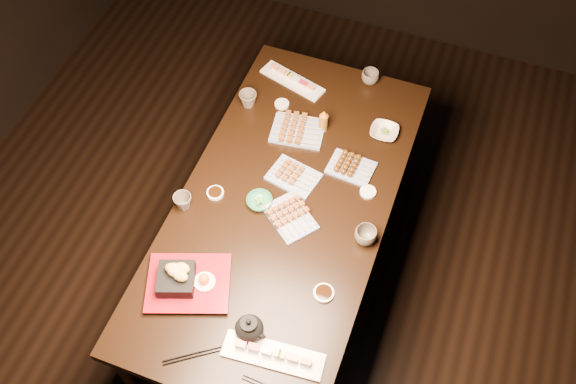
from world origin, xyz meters
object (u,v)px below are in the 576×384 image
object	(u,v)px
yakitori_plate_center	(294,174)
edamame_bowl_green	(259,202)
sushi_platter_far	(292,79)
teapot	(249,327)
teacup_far_left	(248,99)
tempura_tray	(187,279)
teacup_mid_right	(366,236)
dining_table	(284,246)
teacup_far_right	(370,77)
condiment_bottle	(324,120)
teacup_near_left	(183,202)
edamame_bowl_cream	(384,132)
yakitori_plate_right	(290,215)
yakitori_plate_left	(298,128)
sushi_platter_near	(273,354)

from	to	relation	value
yakitori_plate_center	edamame_bowl_green	size ratio (longest dim) A/B	1.90
sushi_platter_far	teapot	size ratio (longest dim) A/B	2.60
teacup_far_left	tempura_tray	bearing A→B (deg)	-81.71
edamame_bowl_green	teacup_mid_right	world-z (taller)	teacup_mid_right
dining_table	teapot	size ratio (longest dim) A/B	13.63
dining_table	teacup_far_right	size ratio (longest dim) A/B	20.64
tempura_tray	teapot	world-z (taller)	tempura_tray
teacup_mid_right	condiment_bottle	distance (m)	0.63
sushi_platter_far	teacup_near_left	distance (m)	0.89
tempura_tray	condiment_bottle	size ratio (longest dim) A/B	2.57
tempura_tray	teacup_far_left	distance (m)	0.99
teacup_far_right	teapot	distance (m)	1.44
teacup_mid_right	teacup_far_right	bearing A→B (deg)	104.97
dining_table	teacup_mid_right	size ratio (longest dim) A/B	18.99
edamame_bowl_cream	teacup_far_right	distance (m)	0.34
yakitori_plate_right	teapot	size ratio (longest dim) A/B	1.68
sushi_platter_far	teacup_far_right	size ratio (longest dim) A/B	3.94
dining_table	teapot	xyz separation A→B (m)	(0.08, -0.61, 0.43)
tempura_tray	sushi_platter_far	bearing A→B (deg)	69.88
sushi_platter_far	teacup_far_left	size ratio (longest dim) A/B	3.97
dining_table	teacup_mid_right	xyz separation A→B (m)	(0.39, -0.06, 0.41)
teapot	yakitori_plate_center	bearing A→B (deg)	113.58
teacup_far_left	teapot	xyz separation A→B (m)	(0.45, -1.08, 0.02)
sushi_platter_far	tempura_tray	distance (m)	1.21
dining_table	yakitori_plate_left	bearing A→B (deg)	104.72
sushi_platter_far	dining_table	bearing A→B (deg)	124.04
tempura_tray	teacup_far_right	distance (m)	1.39
teacup_far_left	teacup_mid_right	bearing A→B (deg)	-35.48
yakitori_plate_center	teacup_mid_right	distance (m)	0.44
sushi_platter_near	yakitori_plate_right	size ratio (longest dim) A/B	1.75
dining_table	yakitori_plate_center	size ratio (longest dim) A/B	8.22
teacup_far_right	teacup_far_left	bearing A→B (deg)	-145.25
yakitori_plate_right	yakitori_plate_left	distance (m)	0.48
teapot	condiment_bottle	size ratio (longest dim) A/B	1.03
yakitori_plate_center	tempura_tray	bearing A→B (deg)	-96.17
yakitori_plate_right	teacup_far_right	xyz separation A→B (m)	(0.09, 0.90, 0.01)
sushi_platter_near	teacup_near_left	distance (m)	0.78
edamame_bowl_green	sushi_platter_far	bearing A→B (deg)	98.99
yakitori_plate_left	teacup_mid_right	xyz separation A→B (m)	(0.47, -0.46, 0.01)
dining_table	edamame_bowl_cream	bearing A→B (deg)	63.36
edamame_bowl_green	tempura_tray	size ratio (longest dim) A/B	0.35
edamame_bowl_green	teacup_mid_right	bearing A→B (deg)	-1.89
tempura_tray	yakitori_plate_left	bearing A→B (deg)	61.26
yakitori_plate_right	teacup_near_left	bearing A→B (deg)	-129.24
yakitori_plate_center	teacup_far_right	size ratio (longest dim) A/B	2.51
sushi_platter_far	edamame_bowl_green	size ratio (longest dim) A/B	2.98
dining_table	yakitori_plate_left	distance (m)	0.58
teacup_far_right	condiment_bottle	world-z (taller)	condiment_bottle
edamame_bowl_green	condiment_bottle	distance (m)	0.52
teacup_near_left	condiment_bottle	world-z (taller)	condiment_bottle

